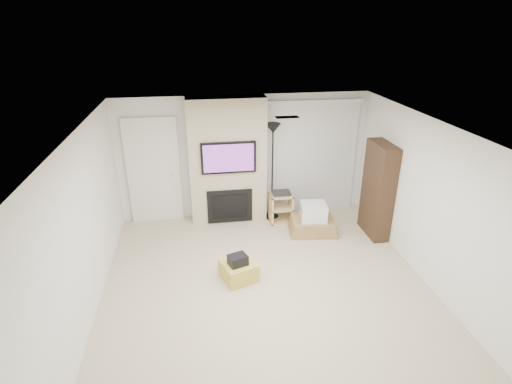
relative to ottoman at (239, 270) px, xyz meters
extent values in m
cube|color=#C2B491|center=(0.40, -0.42, -0.15)|extent=(5.00, 5.50, 0.00)
cube|color=white|center=(0.40, -0.42, 2.35)|extent=(5.00, 5.50, 0.00)
cube|color=white|center=(0.40, 2.33, 1.10)|extent=(5.00, 0.00, 2.50)
cube|color=white|center=(0.40, -3.17, 1.10)|extent=(5.00, 0.00, 2.50)
cube|color=white|center=(-2.10, -0.42, 1.10)|extent=(0.00, 5.50, 2.50)
cube|color=white|center=(2.90, -0.42, 1.10)|extent=(0.00, 5.50, 2.50)
cube|color=silver|center=(0.80, 0.38, 2.35)|extent=(0.35, 0.18, 0.01)
cube|color=gold|center=(0.00, 0.00, 0.00)|extent=(0.64, 0.64, 0.30)
cube|color=black|center=(-0.01, -0.05, 0.23)|extent=(0.34, 0.30, 0.16)
cube|color=tan|center=(0.05, 2.13, 1.10)|extent=(1.50, 0.40, 2.50)
cube|color=black|center=(0.05, 1.90, 1.25)|extent=(1.05, 0.06, 0.62)
cube|color=#6F2F80|center=(0.05, 1.86, 1.25)|extent=(0.96, 0.00, 0.54)
cube|color=black|center=(0.05, 1.92, 0.22)|extent=(0.90, 0.04, 0.70)
cube|color=black|center=(0.05, 1.90, 0.22)|extent=(0.70, 0.02, 0.50)
cube|color=silver|center=(-1.40, 2.29, 0.92)|extent=(1.02, 0.08, 2.14)
cube|color=#B3AD94|center=(-1.40, 2.30, 0.87)|extent=(0.90, 0.05, 2.05)
cylinder|color=silver|center=(-1.06, 2.25, 0.85)|extent=(0.07, 0.06, 0.07)
cube|color=silver|center=(1.80, 2.27, 2.18)|extent=(1.98, 0.10, 0.08)
cube|color=silver|center=(1.80, 2.28, 0.99)|extent=(1.90, 0.03, 2.29)
cylinder|color=black|center=(0.93, 2.01, -0.13)|extent=(0.30, 0.30, 0.03)
cylinder|color=black|center=(0.93, 2.01, 0.80)|extent=(0.03, 0.03, 1.86)
cone|color=black|center=(0.93, 2.01, 1.75)|extent=(0.30, 0.30, 0.19)
cube|color=#D8B875|center=(0.88, 1.82, 0.15)|extent=(0.04, 0.38, 0.60)
cube|color=#D8B875|center=(1.29, 1.82, 0.15)|extent=(0.04, 0.38, 0.60)
cube|color=#D8B875|center=(1.08, 1.82, -0.14)|extent=(0.45, 0.38, 0.03)
cube|color=#D8B875|center=(1.08, 1.82, 0.15)|extent=(0.45, 0.38, 0.03)
cube|color=#D8B875|center=(1.08, 1.82, 0.43)|extent=(0.45, 0.38, 0.03)
cube|color=black|center=(1.08, 1.82, 0.48)|extent=(0.35, 0.25, 0.06)
cube|color=olive|center=(1.60, 1.30, -0.10)|extent=(0.96, 0.78, 0.10)
cube|color=olive|center=(1.60, 1.30, -0.01)|extent=(0.92, 0.73, 0.09)
cube|color=olive|center=(1.60, 1.30, 0.08)|extent=(0.87, 0.68, 0.09)
cube|color=silver|center=(1.60, 1.30, 0.28)|extent=(0.54, 0.49, 0.32)
cube|color=black|center=(2.74, 1.07, 0.75)|extent=(0.30, 0.80, 1.80)
cube|color=black|center=(2.72, 1.07, 0.30)|extent=(0.26, 0.72, 0.02)
cube|color=black|center=(2.72, 1.07, 0.75)|extent=(0.26, 0.72, 0.02)
cube|color=black|center=(2.72, 1.07, 1.20)|extent=(0.26, 0.72, 0.02)
camera|label=1|loc=(-0.56, -5.28, 3.70)|focal=28.00mm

